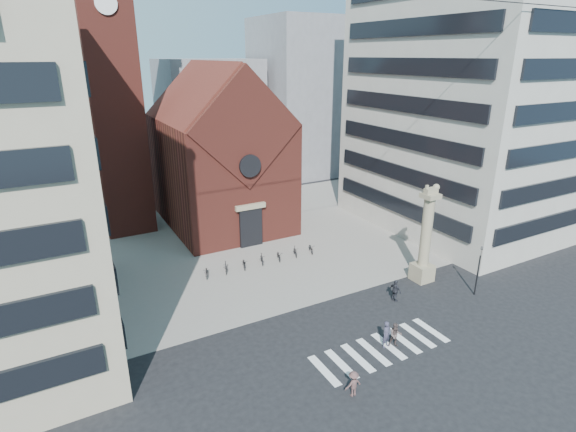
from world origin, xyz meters
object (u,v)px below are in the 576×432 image
object	(u,v)px
pedestrian_0	(387,334)
lion_column	(425,244)
pedestrian_2	(395,291)
traffic_light	(478,269)
scooter_0	(207,272)
pedestrian_1	(395,335)

from	to	relation	value
pedestrian_0	lion_column	bearing A→B (deg)	22.13
pedestrian_2	pedestrian_0	bearing A→B (deg)	124.36
traffic_light	scooter_0	distance (m)	22.80
pedestrian_0	scooter_0	xyz separation A→B (m)	(-7.28, 15.44, -0.47)
pedestrian_1	scooter_0	distance (m)	17.53
lion_column	pedestrian_2	bearing A→B (deg)	-160.03
lion_column	pedestrian_1	size ratio (longest dim) A/B	4.94
traffic_light	pedestrian_0	distance (m)	11.25
lion_column	pedestrian_0	xyz separation A→B (m)	(-9.01, -5.93, -2.50)
pedestrian_0	pedestrian_1	xyz separation A→B (m)	(0.55, -0.25, -0.07)
lion_column	traffic_light	xyz separation A→B (m)	(1.99, -4.00, -1.17)
pedestrian_1	pedestrian_2	distance (m)	6.05
pedestrian_0	pedestrian_1	size ratio (longest dim) A/B	1.08
lion_column	traffic_light	distance (m)	4.62
scooter_0	pedestrian_1	bearing A→B (deg)	-45.08
lion_column	pedestrian_2	size ratio (longest dim) A/B	4.71
lion_column	pedestrian_1	bearing A→B (deg)	-143.88
traffic_light	pedestrian_1	xyz separation A→B (m)	(-10.45, -2.18, -1.41)
scooter_0	lion_column	bearing A→B (deg)	-11.87
traffic_light	pedestrian_1	world-z (taller)	traffic_light
pedestrian_1	pedestrian_2	bearing A→B (deg)	77.71
lion_column	traffic_light	world-z (taller)	lion_column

